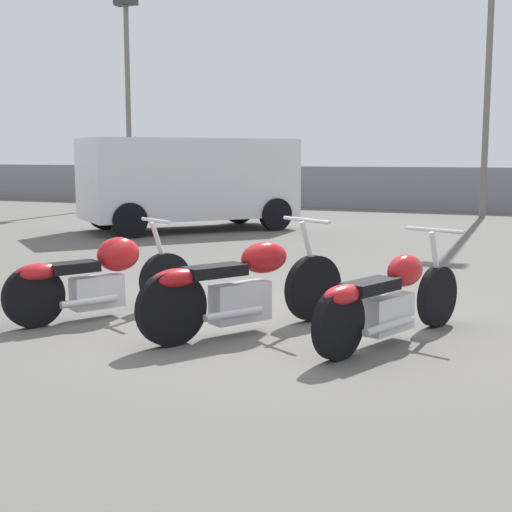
{
  "coord_description": "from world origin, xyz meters",
  "views": [
    {
      "loc": [
        2.59,
        -6.23,
        1.61
      ],
      "look_at": [
        0.0,
        0.05,
        0.65
      ],
      "focal_mm": 50.0,
      "sensor_mm": 36.0,
      "label": 1
    }
  ],
  "objects_px": {
    "light_pole_right": "(128,83)",
    "motorcycle_slot_1": "(243,287)",
    "motorcycle_slot_0": "(100,277)",
    "motorcycle_slot_2": "(389,299)",
    "light_pole_left": "(491,12)",
    "parked_van": "(189,179)"
  },
  "relations": [
    {
      "from": "light_pole_right",
      "to": "motorcycle_slot_1",
      "type": "relative_size",
      "value": 3.28
    },
    {
      "from": "light_pole_right",
      "to": "motorcycle_slot_0",
      "type": "distance_m",
      "value": 16.37
    },
    {
      "from": "light_pole_right",
      "to": "motorcycle_slot_0",
      "type": "bearing_deg",
      "value": -58.75
    },
    {
      "from": "light_pole_right",
      "to": "motorcycle_slot_2",
      "type": "relative_size",
      "value": 3.18
    },
    {
      "from": "motorcycle_slot_0",
      "to": "motorcycle_slot_1",
      "type": "relative_size",
      "value": 0.93
    },
    {
      "from": "light_pole_left",
      "to": "parked_van",
      "type": "bearing_deg",
      "value": -134.96
    },
    {
      "from": "light_pole_left",
      "to": "motorcycle_slot_2",
      "type": "relative_size",
      "value": 4.42
    },
    {
      "from": "motorcycle_slot_2",
      "to": "light_pole_right",
      "type": "bearing_deg",
      "value": 150.68
    },
    {
      "from": "light_pole_right",
      "to": "parked_van",
      "type": "xyz_separation_m",
      "value": [
        5.19,
        -5.85,
        -2.75
      ]
    },
    {
      "from": "light_pole_left",
      "to": "motorcycle_slot_0",
      "type": "xyz_separation_m",
      "value": [
        -2.49,
        -13.45,
        -4.74
      ]
    },
    {
      "from": "motorcycle_slot_0",
      "to": "light_pole_right",
      "type": "bearing_deg",
      "value": 150.6
    },
    {
      "from": "light_pole_right",
      "to": "parked_van",
      "type": "height_order",
      "value": "light_pole_right"
    },
    {
      "from": "light_pole_left",
      "to": "motorcycle_slot_1",
      "type": "height_order",
      "value": "light_pole_left"
    },
    {
      "from": "light_pole_right",
      "to": "motorcycle_slot_0",
      "type": "xyz_separation_m",
      "value": [
        8.3,
        -13.68,
        -3.44
      ]
    },
    {
      "from": "light_pole_left",
      "to": "parked_van",
      "type": "relative_size",
      "value": 1.92
    },
    {
      "from": "light_pole_right",
      "to": "motorcycle_slot_2",
      "type": "distance_m",
      "value": 17.91
    },
    {
      "from": "parked_van",
      "to": "motorcycle_slot_2",
      "type": "bearing_deg",
      "value": -11.25
    },
    {
      "from": "motorcycle_slot_2",
      "to": "parked_van",
      "type": "height_order",
      "value": "parked_van"
    },
    {
      "from": "light_pole_right",
      "to": "motorcycle_slot_1",
      "type": "bearing_deg",
      "value": -54.28
    },
    {
      "from": "motorcycle_slot_1",
      "to": "motorcycle_slot_2",
      "type": "bearing_deg",
      "value": 38.99
    },
    {
      "from": "light_pole_right",
      "to": "motorcycle_slot_2",
      "type": "bearing_deg",
      "value": -50.52
    },
    {
      "from": "motorcycle_slot_1",
      "to": "motorcycle_slot_2",
      "type": "xyz_separation_m",
      "value": [
        1.3,
        0.17,
        -0.04
      ]
    }
  ]
}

